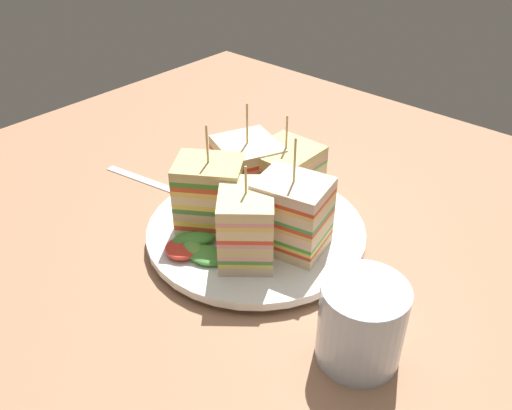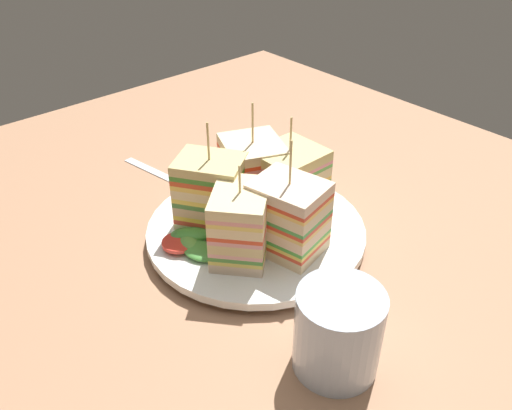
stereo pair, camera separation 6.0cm
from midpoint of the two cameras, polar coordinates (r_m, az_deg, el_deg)
name	(u,v)px [view 2 (the right image)]	position (r cm, az deg, el deg)	size (l,w,h in cm)	color
ground_plane	(256,244)	(63.09, 2.72, -4.31)	(100.17, 93.08, 1.80)	#A37556
plate	(256,231)	(61.91, 2.77, -2.91)	(25.11, 25.11, 1.71)	white
sandwich_wedge_0	(211,192)	(59.76, -1.93, 1.27)	(9.20, 8.71, 12.74)	beige
sandwich_wedge_1	(241,224)	(55.27, 1.44, -2.13)	(8.97, 9.17, 10.88)	beige
sandwich_wedge_2	(288,217)	(56.34, 6.47, -1.35)	(8.42, 7.32, 13.09)	beige
sandwich_wedge_3	(290,183)	(62.15, 6.45, 2.28)	(6.69, 7.41, 12.16)	beige
sandwich_wedge_4	(253,174)	(63.42, 2.37, 3.29)	(9.36, 9.02, 13.05)	#D9C585
chip_pile	(262,222)	(60.07, 3.51, -1.92)	(6.42, 6.71, 3.03)	#E3CF74
salad_garnish	(191,241)	(58.45, -4.05, -3.97)	(7.45, 6.20, 1.48)	#4B9940
spoon	(185,184)	(71.92, -5.27, 2.18)	(15.84, 4.53, 1.00)	silver
drinking_glass	(337,336)	(47.90, 12.33, -13.69)	(7.53, 7.53, 8.02)	silver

